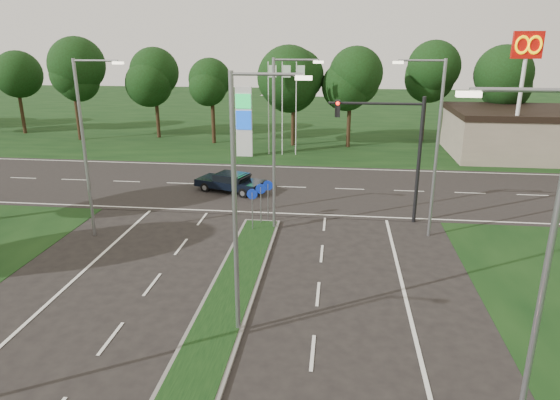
# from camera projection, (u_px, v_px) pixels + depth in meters

# --- Properties ---
(verge_far) EXTENTS (160.00, 50.00, 0.02)m
(verge_far) POSITION_uv_depth(u_px,v_px,m) (307.00, 118.00, 64.09)
(verge_far) COLOR black
(verge_far) RESTS_ON ground
(cross_road) EXTENTS (160.00, 12.00, 0.02)m
(cross_road) POSITION_uv_depth(u_px,v_px,m) (277.00, 187.00, 34.83)
(cross_road) COLOR black
(cross_road) RESTS_ON ground
(median_kerb) EXTENTS (2.00, 26.00, 0.12)m
(median_kerb) POSITION_uv_depth(u_px,v_px,m) (202.00, 362.00, 15.94)
(median_kerb) COLOR slate
(median_kerb) RESTS_ON ground
(commercial_building) EXTENTS (16.00, 9.00, 4.00)m
(commercial_building) POSITION_uv_depth(u_px,v_px,m) (547.00, 134.00, 43.10)
(commercial_building) COLOR gray
(commercial_building) RESTS_ON ground
(streetlight_median_near) EXTENTS (2.53, 0.22, 9.00)m
(streetlight_median_near) POSITION_uv_depth(u_px,v_px,m) (240.00, 195.00, 16.15)
(streetlight_median_near) COLOR gray
(streetlight_median_near) RESTS_ON ground
(streetlight_median_far) EXTENTS (2.53, 0.22, 9.00)m
(streetlight_median_far) POSITION_uv_depth(u_px,v_px,m) (278.00, 137.00, 25.59)
(streetlight_median_far) COLOR gray
(streetlight_median_far) RESTS_ON ground
(streetlight_left_far) EXTENTS (2.53, 0.22, 9.00)m
(streetlight_left_far) POSITION_uv_depth(u_px,v_px,m) (87.00, 140.00, 24.74)
(streetlight_left_far) COLOR gray
(streetlight_left_far) RESTS_ON ground
(streetlight_right_far) EXTENTS (2.53, 0.22, 9.00)m
(streetlight_right_far) POSITION_uv_depth(u_px,v_px,m) (434.00, 140.00, 24.73)
(streetlight_right_far) COLOR gray
(streetlight_right_far) RESTS_ON ground
(streetlight_right_near) EXTENTS (2.53, 0.22, 9.00)m
(streetlight_right_near) POSITION_uv_depth(u_px,v_px,m) (539.00, 259.00, 11.51)
(streetlight_right_near) COLOR gray
(streetlight_right_near) RESTS_ON ground
(traffic_signal) EXTENTS (5.10, 0.42, 7.00)m
(traffic_signal) POSITION_uv_depth(u_px,v_px,m) (396.00, 140.00, 26.92)
(traffic_signal) COLOR black
(traffic_signal) RESTS_ON ground
(median_signs) EXTENTS (1.16, 1.76, 2.38)m
(median_signs) POSITION_uv_depth(u_px,v_px,m) (260.00, 196.00, 27.13)
(median_signs) COLOR gray
(median_signs) RESTS_ON ground
(gas_pylon) EXTENTS (5.80, 1.26, 8.00)m
(gas_pylon) POSITION_uv_depth(u_px,v_px,m) (246.00, 120.00, 42.80)
(gas_pylon) COLOR silver
(gas_pylon) RESTS_ON ground
(mcdonalds_sign) EXTENTS (2.20, 0.47, 10.40)m
(mcdonalds_sign) POSITION_uv_depth(u_px,v_px,m) (525.00, 64.00, 37.88)
(mcdonalds_sign) COLOR silver
(mcdonalds_sign) RESTS_ON ground
(treeline_far) EXTENTS (6.00, 6.00, 9.90)m
(treeline_far) POSITION_uv_depth(u_px,v_px,m) (299.00, 71.00, 47.74)
(treeline_far) COLOR black
(treeline_far) RESTS_ON ground
(navy_sedan) EXTENTS (4.97, 3.31, 1.27)m
(navy_sedan) POSITION_uv_depth(u_px,v_px,m) (231.00, 182.00, 33.56)
(navy_sedan) COLOR black
(navy_sedan) RESTS_ON ground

